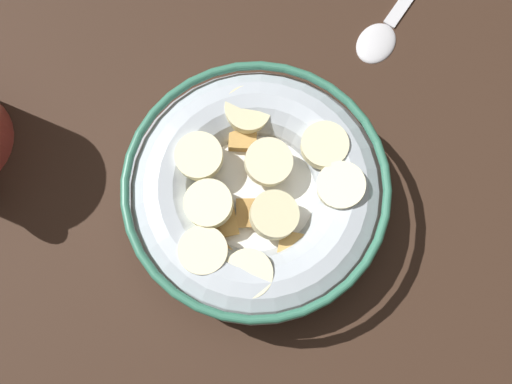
{
  "coord_description": "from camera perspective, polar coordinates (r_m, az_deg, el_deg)",
  "views": [
    {
      "loc": [
        8.68,
        -5.3,
        42.62
      ],
      "look_at": [
        0.0,
        0.0,
        3.0
      ],
      "focal_mm": 42.06,
      "sensor_mm": 36.0,
      "label": 1
    }
  ],
  "objects": [
    {
      "name": "cereal_bowl",
      "position": [
        0.41,
        0.01,
        -0.13
      ],
      "size": [
        17.88,
        17.88,
        5.39
      ],
      "color": "#B2BCC6",
      "rests_on": "ground_plane"
    },
    {
      "name": "ground_plane",
      "position": [
        0.45,
        0.0,
        -1.27
      ],
      "size": [
        100.67,
        100.67,
        2.0
      ],
      "primitive_type": "cube",
      "color": "#332116"
    },
    {
      "name": "spoon",
      "position": [
        0.5,
        12.59,
        15.41
      ],
      "size": [
        7.3,
        13.02,
        0.8
      ],
      "color": "silver",
      "rests_on": "ground_plane"
    }
  ]
}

